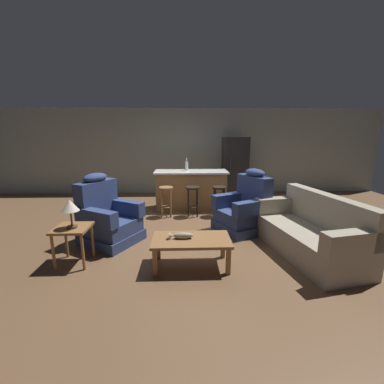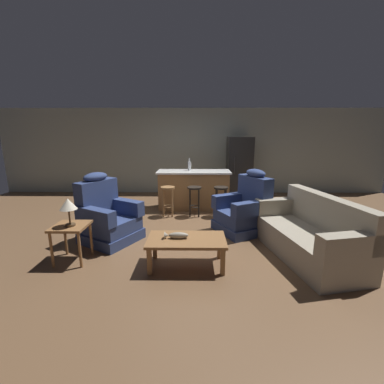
{
  "view_description": "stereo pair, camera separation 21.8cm",
  "coord_description": "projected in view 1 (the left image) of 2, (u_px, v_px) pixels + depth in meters",
  "views": [
    {
      "loc": [
        -0.19,
        -4.94,
        1.87
      ],
      "look_at": [
        -0.03,
        -0.1,
        0.75
      ],
      "focal_mm": 24.0,
      "sensor_mm": 36.0,
      "label": 1
    },
    {
      "loc": [
        0.03,
        -4.94,
        1.87
      ],
      "look_at": [
        -0.03,
        -0.1,
        0.75
      ],
      "focal_mm": 24.0,
      "sensor_mm": 36.0,
      "label": 2
    }
  ],
  "objects": [
    {
      "name": "couch",
      "position": [
        310.0,
        233.0,
        4.01
      ],
      "size": [
        1.19,
        2.03,
        0.94
      ],
      "rotation": [
        0.0,
        0.0,
        3.34
      ],
      "color": "#9E937F",
      "rests_on": "ground_plane"
    },
    {
      "name": "end_table",
      "position": [
        73.0,
        233.0,
        3.67
      ],
      "size": [
        0.48,
        0.48,
        0.56
      ],
      "color": "olive",
      "rests_on": "ground_plane"
    },
    {
      "name": "back_wall",
      "position": [
        189.0,
        152.0,
        7.98
      ],
      "size": [
        12.0,
        0.05,
        2.6
      ],
      "color": "#939E93",
      "rests_on": "ground_plane"
    },
    {
      "name": "bar_stool_right",
      "position": [
        219.0,
        196.0,
        5.85
      ],
      "size": [
        0.32,
        0.32,
        0.68
      ],
      "color": "black",
      "rests_on": "ground_plane"
    },
    {
      "name": "bottle_tall_green",
      "position": [
        187.0,
        166.0,
        6.41
      ],
      "size": [
        0.08,
        0.08,
        0.31
      ],
      "color": "silver",
      "rests_on": "kitchen_island"
    },
    {
      "name": "table_lamp",
      "position": [
        70.0,
        207.0,
        3.55
      ],
      "size": [
        0.24,
        0.24,
        0.41
      ],
      "color": "#4C3823",
      "rests_on": "end_table"
    },
    {
      "name": "bar_stool_left",
      "position": [
        166.0,
        196.0,
        5.81
      ],
      "size": [
        0.32,
        0.32,
        0.68
      ],
      "color": "olive",
      "rests_on": "ground_plane"
    },
    {
      "name": "bar_stool_middle",
      "position": [
        193.0,
        196.0,
        5.83
      ],
      "size": [
        0.32,
        0.32,
        0.68
      ],
      "color": "black",
      "rests_on": "ground_plane"
    },
    {
      "name": "coffee_table",
      "position": [
        191.0,
        242.0,
        3.61
      ],
      "size": [
        1.1,
        0.6,
        0.42
      ],
      "color": "olive",
      "rests_on": "ground_plane"
    },
    {
      "name": "ground_plane",
      "position": [
        193.0,
        227.0,
        5.23
      ],
      "size": [
        12.0,
        12.0,
        0.0
      ],
      "color": "brown"
    },
    {
      "name": "kitchen_island",
      "position": [
        191.0,
        190.0,
        6.44
      ],
      "size": [
        1.8,
        0.7,
        0.95
      ],
      "color": "#9E7042",
      "rests_on": "ground_plane"
    },
    {
      "name": "recliner_near_lamp",
      "position": [
        107.0,
        218.0,
        4.44
      ],
      "size": [
        1.15,
        1.15,
        1.2
      ],
      "rotation": [
        0.0,
        0.0,
        -0.52
      ],
      "color": "navy",
      "rests_on": "ground_plane"
    },
    {
      "name": "refrigerator",
      "position": [
        235.0,
        167.0,
        7.56
      ],
      "size": [
        0.7,
        0.69,
        1.76
      ],
      "color": "black",
      "rests_on": "ground_plane"
    },
    {
      "name": "fish_figurine",
      "position": [
        181.0,
        236.0,
        3.59
      ],
      "size": [
        0.34,
        0.1,
        0.1
      ],
      "color": "#4C3823",
      "rests_on": "coffee_table"
    },
    {
      "name": "recliner_near_island",
      "position": [
        244.0,
        209.0,
        4.97
      ],
      "size": [
        1.13,
        1.13,
        1.2
      ],
      "rotation": [
        0.0,
        0.0,
        3.61
      ],
      "color": "navy",
      "rests_on": "ground_plane"
    }
  ]
}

